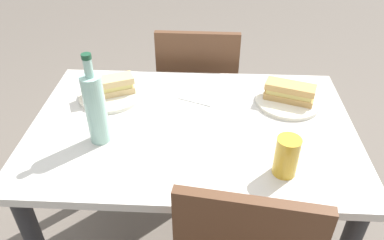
{
  "coord_description": "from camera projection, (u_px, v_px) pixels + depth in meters",
  "views": [
    {
      "loc": [
        0.05,
        -1.07,
        1.54
      ],
      "look_at": [
        0.0,
        0.0,
        0.75
      ],
      "focal_mm": 35.25,
      "sensor_mm": 36.0,
      "label": 1
    }
  ],
  "objects": [
    {
      "name": "water_bottle",
      "position": [
        96.0,
        108.0,
        1.2
      ],
      "size": [
        0.07,
        0.07,
        0.32
      ],
      "color": "#99C6B7",
      "rests_on": "dining_table"
    },
    {
      "name": "chair_far",
      "position": [
        198.0,
        92.0,
        1.94
      ],
      "size": [
        0.4,
        0.4,
        0.88
      ],
      "color": "brown",
      "rests_on": "ground"
    },
    {
      "name": "beer_glass",
      "position": [
        287.0,
        156.0,
        1.11
      ],
      "size": [
        0.07,
        0.07,
        0.13
      ],
      "primitive_type": "cylinder",
      "color": "gold",
      "rests_on": "dining_table"
    },
    {
      "name": "paper_napkin",
      "position": [
        202.0,
        94.0,
        1.51
      ],
      "size": [
        0.18,
        0.18,
        0.0
      ],
      "primitive_type": "cube",
      "rotation": [
        0.0,
        0.0,
        -0.39
      ],
      "color": "white",
      "rests_on": "dining_table"
    },
    {
      "name": "knife_near",
      "position": [
        288.0,
        91.0,
        1.49
      ],
      "size": [
        0.18,
        0.04,
        0.01
      ],
      "color": "silver",
      "rests_on": "plate_near"
    },
    {
      "name": "dining_table",
      "position": [
        192.0,
        149.0,
        1.41
      ],
      "size": [
        1.15,
        0.76,
        0.73
      ],
      "color": "beige",
      "rests_on": "ground"
    },
    {
      "name": "baguette_sandwich_near",
      "position": [
        290.0,
        92.0,
        1.43
      ],
      "size": [
        0.2,
        0.12,
        0.07
      ],
      "color": "tan",
      "rests_on": "plate_near"
    },
    {
      "name": "baguette_sandwich_far",
      "position": [
        109.0,
        86.0,
        1.46
      ],
      "size": [
        0.2,
        0.14,
        0.07
      ],
      "color": "#DBB77A",
      "rests_on": "plate_far"
    },
    {
      "name": "knife_far",
      "position": [
        105.0,
        86.0,
        1.52
      ],
      "size": [
        0.18,
        0.06,
        0.01
      ],
      "color": "silver",
      "rests_on": "plate_far"
    },
    {
      "name": "plate_near",
      "position": [
        288.0,
        101.0,
        1.45
      ],
      "size": [
        0.25,
        0.25,
        0.01
      ],
      "primitive_type": "cylinder",
      "color": "silver",
      "rests_on": "dining_table"
    },
    {
      "name": "plate_far",
      "position": [
        111.0,
        95.0,
        1.49
      ],
      "size": [
        0.25,
        0.25,
        0.01
      ],
      "primitive_type": "cylinder",
      "color": "silver",
      "rests_on": "dining_table"
    }
  ]
}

